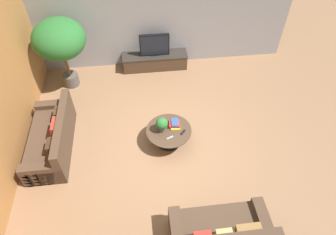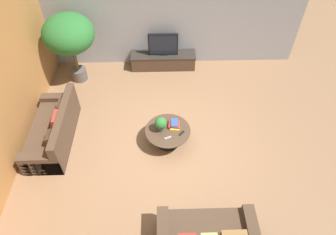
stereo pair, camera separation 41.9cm
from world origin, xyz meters
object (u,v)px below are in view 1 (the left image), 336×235
at_px(couch_near_entry, 221,234).
at_px(potted_palm_tall, 59,40).
at_px(couch_by_wall, 52,139).
at_px(potted_plant_tabletop, 162,124).
at_px(media_console, 155,61).
at_px(television, 154,45).
at_px(coffee_table, 169,134).

bearing_deg(couch_near_entry, potted_palm_tall, -57.28).
height_order(couch_by_wall, potted_plant_tabletop, couch_by_wall).
height_order(media_console, television, television).
height_order(couch_by_wall, couch_near_entry, same).
distance_m(media_console, potted_plant_tabletop, 2.84).
relative_size(potted_palm_tall, potted_plant_tabletop, 5.41).
relative_size(coffee_table, potted_plant_tabletop, 2.83).
bearing_deg(couch_by_wall, potted_palm_tall, 175.97).
xyz_separation_m(television, coffee_table, (0.06, -2.83, -0.46)).
relative_size(coffee_table, couch_by_wall, 0.50).
distance_m(couch_near_entry, potted_palm_tall, 5.65).
xyz_separation_m(couch_by_wall, potted_plant_tabletop, (2.39, -0.15, 0.32)).
relative_size(television, potted_plant_tabletop, 2.33).
bearing_deg(couch_near_entry, couch_by_wall, -38.26).
xyz_separation_m(media_console, potted_plant_tabletop, (-0.09, -2.82, 0.38)).
xyz_separation_m(coffee_table, potted_plant_tabletop, (-0.15, 0.01, 0.32)).
bearing_deg(coffee_table, couch_near_entry, -75.39).
height_order(media_console, potted_palm_tall, potted_palm_tall).
relative_size(couch_by_wall, couch_near_entry, 1.17).
height_order(television, couch_near_entry, television).
xyz_separation_m(media_console, couch_near_entry, (0.66, -5.15, 0.06)).
bearing_deg(media_console, television, -90.00).
height_order(media_console, coffee_table, media_console).
distance_m(media_console, couch_near_entry, 5.20).
bearing_deg(potted_palm_tall, couch_by_wall, -94.03).
distance_m(couch_by_wall, potted_palm_tall, 2.44).
height_order(potted_palm_tall, potted_plant_tabletop, potted_palm_tall).
bearing_deg(media_console, couch_by_wall, -132.99).
bearing_deg(potted_plant_tabletop, media_console, 88.07).
bearing_deg(coffee_table, potted_plant_tabletop, 175.88).
distance_m(television, coffee_table, 2.86).
bearing_deg(potted_plant_tabletop, potted_palm_tall, 133.90).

